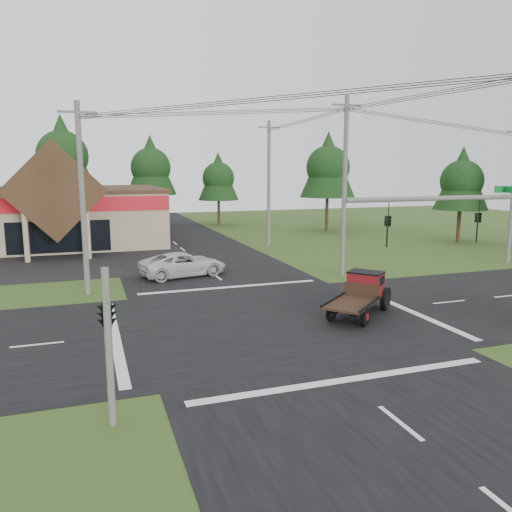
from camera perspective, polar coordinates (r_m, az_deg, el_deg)
name	(u,v)px	position (r m, az deg, el deg)	size (l,w,h in m)	color
ground	(272,321)	(23.27, 1.82, -7.42)	(120.00, 120.00, 0.00)	#344F1C
road_ns	(272,321)	(23.27, 1.82, -7.40)	(12.00, 120.00, 0.02)	black
road_ew	(272,321)	(23.27, 1.82, -7.39)	(120.00, 12.00, 0.02)	black
parking_apron	(0,265)	(40.82, -27.23, -0.97)	(28.00, 14.00, 0.02)	black
traffic_signal_mast	(507,243)	(19.24, 26.78, 1.38)	(8.12, 0.24, 7.00)	#595651
traffic_signal_corner	(106,299)	(13.87, -16.76, -4.69)	(0.53, 2.48, 4.40)	#595651
utility_pole_nw	(82,198)	(28.81, -19.23, 6.28)	(2.00, 0.30, 10.50)	#595651
utility_pole_ne	(345,186)	(32.89, 10.09, 7.93)	(2.00, 0.30, 11.50)	#595651
utility_pole_n	(269,183)	(45.64, 1.47, 8.38)	(2.00, 0.30, 11.20)	#595651
tree_row_c	(62,153)	(61.83, -21.27, 10.88)	(7.28, 7.28, 13.13)	#332316
tree_row_d	(151,166)	(63.27, -11.95, 10.07)	(6.16, 6.16, 11.11)	#332316
tree_row_e	(218,177)	(62.82, -4.32, 9.03)	(5.04, 5.04, 9.09)	#332316
tree_side_ne	(328,165)	(56.99, 8.23, 10.23)	(6.16, 6.16, 11.11)	#332316
tree_side_e_near	(462,179)	(51.51, 22.47, 8.14)	(5.04, 5.04, 9.09)	#332316
antique_flatbed_truck	(359,295)	(24.27, 11.66, -4.41)	(1.85, 4.86, 2.03)	#5F0D15
white_pickup	(183,264)	(33.01, -8.32, -0.94)	(2.61, 5.66, 1.57)	silver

